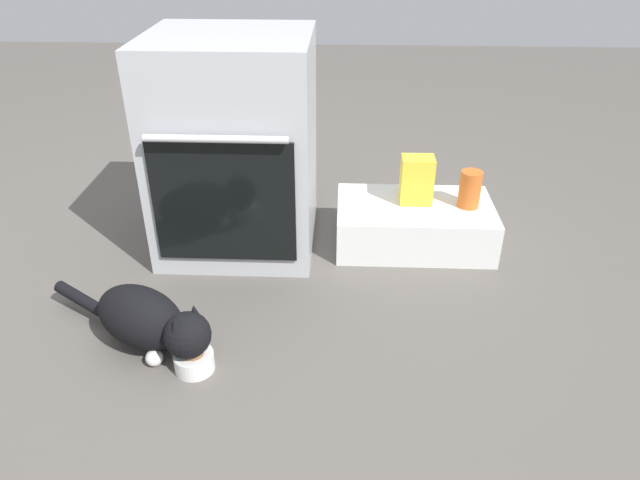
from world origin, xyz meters
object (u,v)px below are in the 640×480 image
food_bowl (195,360)px  sauce_jar (470,189)px  snack_bag (417,180)px  pantry_cabinet (414,224)px  cat (148,320)px  oven (235,146)px

food_bowl → sauce_jar: size_ratio=0.82×
snack_bag → pantry_cabinet: bearing=-87.5°
sauce_jar → snack_bag: (-0.19, 0.03, 0.02)m
food_bowl → sauce_jar: (0.88, 0.74, 0.21)m
cat → sauce_jar: bearing=62.0°
cat → sauce_jar: (1.03, 0.65, 0.13)m
oven → snack_bag: bearing=2.4°
cat → snack_bag: size_ratio=3.20×
snack_bag → oven: bearing=-177.6°
food_bowl → cat: size_ratio=0.20×
food_bowl → snack_bag: 1.05m
oven → sauce_jar: bearing=-0.0°
snack_bag → sauce_jar: bearing=-8.4°
oven → food_bowl: 0.82m
oven → cat: bearing=-104.2°
food_bowl → cat: 0.19m
sauce_jar → snack_bag: bearing=171.6°
pantry_cabinet → cat: size_ratio=1.02×
food_bowl → sauce_jar: 1.17m
oven → food_bowl: (-0.02, -0.74, -0.36)m
oven → sauce_jar: (0.86, -0.00, -0.15)m
oven → snack_bag: (0.67, 0.03, -0.13)m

